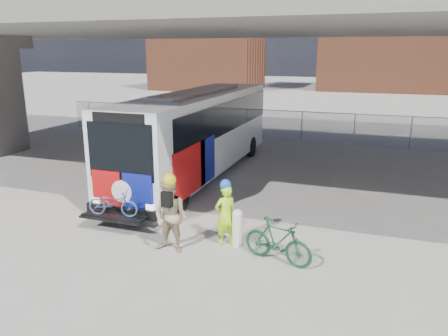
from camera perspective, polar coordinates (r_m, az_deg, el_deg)
The scene contains 9 objects.
ground at distance 15.58m, azimuth -1.25°, elevation -4.72°, with size 160.00×160.00×0.00m, color #9E9991.
bus at distance 18.77m, azimuth -3.40°, elevation 5.34°, with size 2.67×12.93×3.69m.
overpass at distance 18.50m, azimuth 3.27°, elevation 18.99°, with size 40.00×16.00×7.95m.
chainlink_fence at distance 26.50m, azimuth 8.02°, elevation 6.56°, with size 30.00×0.06×30.00m.
brick_buildings at distance 62.05m, azimuth 16.40°, elevation 14.60°, with size 54.00×22.00×12.00m.
bollard at distance 12.17m, azimuth 1.76°, elevation -7.64°, with size 0.28×0.28×1.07m.
cyclist_hivis at distance 12.15m, azimuth 0.19°, elevation -5.95°, with size 0.74×0.74×1.90m.
cyclist_tan at distance 11.74m, azimuth -6.99°, elevation -6.18°, with size 1.02×0.81×2.20m.
bike_parked at distance 11.36m, azimuth 7.04°, elevation -9.47°, with size 0.54×1.91×1.15m, color #164526.
Camera 1 is at (5.22, -13.70, 5.27)m, focal length 35.00 mm.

